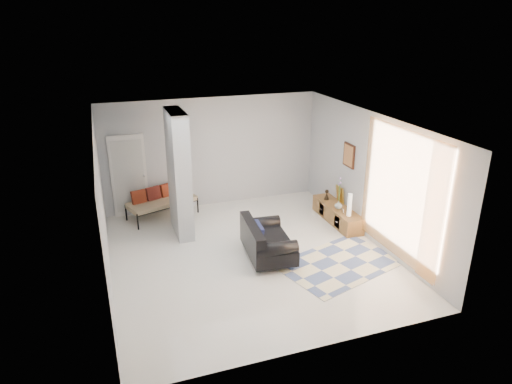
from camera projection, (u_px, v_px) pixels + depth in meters
name	position (u px, v px, depth m)	size (l,w,h in m)	color
floor	(250.00, 256.00, 9.45)	(6.00, 6.00, 0.00)	white
ceiling	(249.00, 123.00, 8.44)	(6.00, 6.00, 0.00)	white
wall_back	(212.00, 153.00, 11.59)	(6.00, 6.00, 0.00)	#B6B8BB
wall_front	(317.00, 267.00, 6.30)	(6.00, 6.00, 0.00)	#B6B8BB
wall_left	(103.00, 211.00, 8.11)	(6.00, 6.00, 0.00)	#B6B8BB
wall_right	(371.00, 178.00, 9.79)	(6.00, 6.00, 0.00)	#B6B8BB
partition_column	(179.00, 174.00, 10.02)	(0.35, 1.20, 2.80)	#AAAEB1
hallway_door	(129.00, 176.00, 11.06)	(0.85, 0.06, 2.04)	white
curtain	(400.00, 194.00, 8.73)	(2.55, 2.55, 0.00)	#FBA242
wall_art	(349.00, 155.00, 10.48)	(0.04, 0.45, 0.55)	#3A1B0F
media_console	(337.00, 214.00, 10.94)	(0.45, 1.77, 0.80)	brown
loveseat	(265.00, 241.00, 9.29)	(0.98, 1.54, 0.76)	silver
daybed	(160.00, 200.00, 11.17)	(1.78, 1.19, 0.77)	black
area_rug	(339.00, 263.00, 9.15)	(2.33, 1.55, 0.01)	beige
cylinder_lamp	(350.00, 205.00, 10.28)	(0.10, 0.10, 0.53)	beige
bronze_figurine	(327.00, 195.00, 11.24)	(0.13, 0.13, 0.26)	black
vase	(338.00, 205.00, 10.72)	(0.18, 0.18, 0.19)	silver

